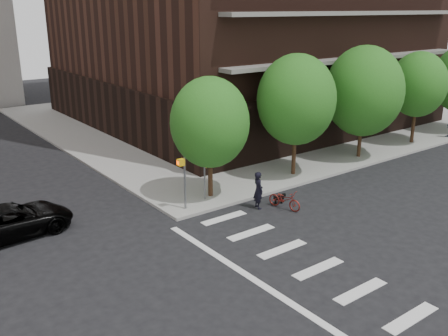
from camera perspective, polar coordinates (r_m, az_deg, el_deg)
ground at (r=17.94m, az=4.00°, el=-14.23°), size 120.00×120.00×0.00m
sidewalk_ne at (r=47.33m, az=4.21°, el=6.34°), size 39.00×33.00×0.15m
crosswalk at (r=19.26m, az=9.09°, el=-11.97°), size 3.85×13.00×0.01m
tree_a at (r=24.96m, az=-1.62°, el=5.21°), size 4.00×4.00×5.90m
tree_b at (r=28.69m, az=8.27°, el=7.72°), size 4.50×4.50×6.65m
tree_c at (r=33.18m, az=15.70°, el=8.44°), size 5.00×5.00×6.80m
tree_d at (r=38.09m, az=21.31°, el=8.89°), size 4.00×4.00×6.20m
pedestrian_signal at (r=24.18m, az=-4.04°, el=-0.64°), size 2.18×0.67×2.60m
parked_car_black at (r=23.55m, az=-23.08°, el=-5.57°), size 2.75×5.33×1.44m
scooter at (r=24.84m, az=6.93°, el=-3.59°), size 1.01×1.92×0.96m
dog_walker at (r=24.62m, az=3.94°, el=-2.53°), size 0.78×0.62×1.89m
dog at (r=25.48m, az=6.35°, el=-3.38°), size 0.62×0.35×0.52m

